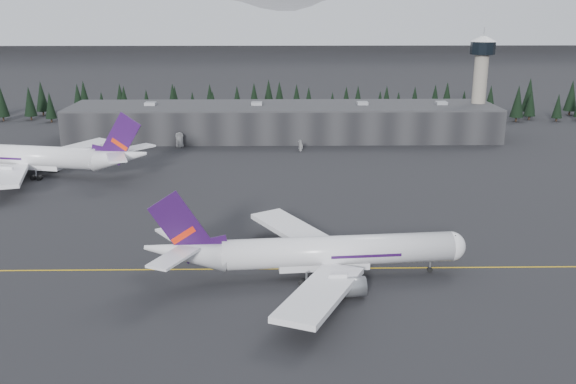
{
  "coord_description": "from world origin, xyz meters",
  "views": [
    {
      "loc": [
        -2.36,
        -116.44,
        48.96
      ],
      "look_at": [
        0.0,
        20.0,
        9.0
      ],
      "focal_mm": 40.0,
      "sensor_mm": 36.0,
      "label": 1
    }
  ],
  "objects_px": {
    "terminal": "(283,121)",
    "gse_vehicle_b": "(301,149)",
    "gse_vehicle_a": "(180,146)",
    "control_tower": "(481,75)",
    "jet_parked": "(39,157)",
    "jet_main": "(310,253)"
  },
  "relations": [
    {
      "from": "control_tower",
      "to": "jet_parked",
      "type": "height_order",
      "value": "control_tower"
    },
    {
      "from": "gse_vehicle_a",
      "to": "gse_vehicle_b",
      "type": "bearing_deg",
      "value": -24.61
    },
    {
      "from": "terminal",
      "to": "gse_vehicle_b",
      "type": "xyz_separation_m",
      "value": [
        5.85,
        -23.68,
        -5.62
      ]
    },
    {
      "from": "jet_main",
      "to": "gse_vehicle_b",
      "type": "relative_size",
      "value": 15.14
    },
    {
      "from": "terminal",
      "to": "gse_vehicle_a",
      "type": "xyz_separation_m",
      "value": [
        -37.05,
        -17.36,
        -5.53
      ]
    },
    {
      "from": "terminal",
      "to": "gse_vehicle_b",
      "type": "height_order",
      "value": "terminal"
    },
    {
      "from": "control_tower",
      "to": "gse_vehicle_a",
      "type": "relative_size",
      "value": 6.81
    },
    {
      "from": "control_tower",
      "to": "jet_main",
      "type": "relative_size",
      "value": 0.63
    },
    {
      "from": "jet_main",
      "to": "gse_vehicle_a",
      "type": "height_order",
      "value": "jet_main"
    },
    {
      "from": "jet_parked",
      "to": "terminal",
      "type": "bearing_deg",
      "value": -130.94
    },
    {
      "from": "terminal",
      "to": "gse_vehicle_a",
      "type": "height_order",
      "value": "terminal"
    },
    {
      "from": "control_tower",
      "to": "jet_parked",
      "type": "bearing_deg",
      "value": -158.43
    },
    {
      "from": "jet_parked",
      "to": "gse_vehicle_b",
      "type": "bearing_deg",
      "value": -146.24
    },
    {
      "from": "gse_vehicle_b",
      "to": "jet_parked",
      "type": "bearing_deg",
      "value": -82.35
    },
    {
      "from": "control_tower",
      "to": "jet_parked",
      "type": "relative_size",
      "value": 0.56
    },
    {
      "from": "jet_parked",
      "to": "gse_vehicle_a",
      "type": "relative_size",
      "value": 12.09
    },
    {
      "from": "terminal",
      "to": "control_tower",
      "type": "relative_size",
      "value": 4.24
    },
    {
      "from": "jet_main",
      "to": "gse_vehicle_a",
      "type": "distance_m",
      "value": 120.93
    },
    {
      "from": "gse_vehicle_a",
      "to": "gse_vehicle_b",
      "type": "height_order",
      "value": "gse_vehicle_a"
    },
    {
      "from": "control_tower",
      "to": "jet_main",
      "type": "height_order",
      "value": "control_tower"
    },
    {
      "from": "jet_parked",
      "to": "gse_vehicle_b",
      "type": "relative_size",
      "value": 16.87
    },
    {
      "from": "gse_vehicle_b",
      "to": "jet_main",
      "type": "bearing_deg",
      "value": -15.5
    }
  ]
}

